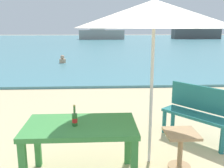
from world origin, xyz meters
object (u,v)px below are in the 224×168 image
object	(u,v)px
swimmer_person	(63,60)
boat_barge	(195,32)
beer_bottle_amber	(75,118)
patio_umbrella	(154,14)
picnic_table_green	(81,132)
bench_teal_center	(198,110)
side_table_wood	(181,145)
boat_sailboat	(101,33)

from	to	relation	value
swimmer_person	boat_barge	xyz separation A→B (m)	(17.28, 26.49, 0.81)
beer_bottle_amber	boat_barge	xyz separation A→B (m)	(15.66, 36.93, 0.20)
beer_bottle_amber	patio_umbrella	size ratio (longest dim) A/B	0.12
patio_umbrella	swimmer_person	world-z (taller)	patio_umbrella
picnic_table_green	beer_bottle_amber	xyz separation A→B (m)	(-0.06, -0.05, 0.20)
picnic_table_green	bench_teal_center	distance (m)	2.26
side_table_wood	bench_teal_center	distance (m)	1.11
bench_teal_center	boat_sailboat	size ratio (longest dim) A/B	0.17
picnic_table_green	boat_sailboat	distance (m)	35.98
side_table_wood	swimmer_person	distance (m)	10.66
beer_bottle_amber	patio_umbrella	world-z (taller)	patio_umbrella
side_table_wood	bench_teal_center	size ratio (longest dim) A/B	0.47
beer_bottle_amber	boat_sailboat	xyz separation A→B (m)	(0.67, 36.01, 0.11)
picnic_table_green	bench_teal_center	xyz separation A→B (m)	(1.97, 1.10, -0.11)
picnic_table_green	patio_umbrella	world-z (taller)	patio_umbrella
beer_bottle_amber	side_table_wood	distance (m)	1.53
side_table_wood	boat_barge	world-z (taller)	boat_barge
side_table_wood	boat_sailboat	distance (m)	35.80
boat_sailboat	boat_barge	xyz separation A→B (m)	(14.98, 0.92, 0.08)
picnic_table_green	side_table_wood	size ratio (longest dim) A/B	2.59
picnic_table_green	boat_sailboat	world-z (taller)	boat_sailboat
swimmer_person	boat_sailboat	xyz separation A→B (m)	(2.30, 25.57, 0.73)
bench_teal_center	side_table_wood	bearing A→B (deg)	-123.15
patio_umbrella	boat_sailboat	xyz separation A→B (m)	(-0.36, 35.59, -1.15)
picnic_table_green	patio_umbrella	distance (m)	1.80
side_table_wood	swimmer_person	xyz separation A→B (m)	(-3.06, 10.21, -0.11)
patio_umbrella	bench_teal_center	bearing A→B (deg)	35.94
swimmer_person	boat_barge	world-z (taller)	boat_barge
beer_bottle_amber	swimmer_person	size ratio (longest dim) A/B	0.65
beer_bottle_amber	boat_sailboat	world-z (taller)	boat_sailboat
swimmer_person	boat_barge	size ratio (longest dim) A/B	0.06
patio_umbrella	boat_barge	bearing A→B (deg)	68.17
bench_teal_center	swimmer_person	size ratio (longest dim) A/B	2.82
picnic_table_green	side_table_wood	world-z (taller)	picnic_table_green
boat_sailboat	boat_barge	bearing A→B (deg)	3.51
picnic_table_green	boat_sailboat	bearing A→B (deg)	89.03
swimmer_person	boat_sailboat	bearing A→B (deg)	84.86
patio_umbrella	boat_sailboat	world-z (taller)	boat_sailboat
beer_bottle_amber	bench_teal_center	distance (m)	2.35
side_table_wood	boat_barge	size ratio (longest dim) A/B	0.07
side_table_wood	patio_umbrella	bearing A→B (deg)	153.43
side_table_wood	boat_sailboat	bearing A→B (deg)	91.21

